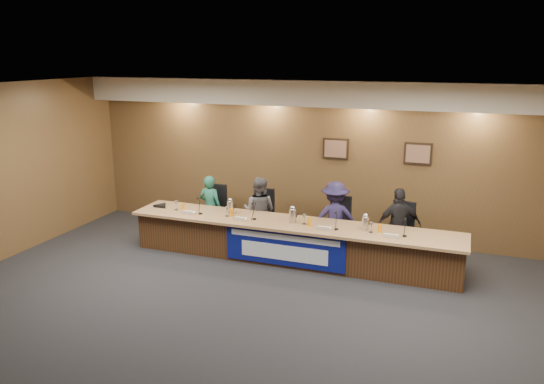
{
  "coord_description": "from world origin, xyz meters",
  "views": [
    {
      "loc": [
        2.83,
        -6.3,
        3.67
      ],
      "look_at": [
        -0.42,
        2.5,
        1.24
      ],
      "focal_mm": 35.0,
      "sensor_mm": 36.0,
      "label": 1
    }
  ],
  "objects_px": {
    "carafe_right": "(365,224)",
    "office_chair_b": "(261,220)",
    "banner": "(284,248)",
    "office_chair_a": "(213,214)",
    "panelist_b": "(259,211)",
    "panelist_c": "(335,218)",
    "carafe_mid": "(293,216)",
    "dais_body": "(291,242)",
    "panelist_a": "(210,207)",
    "office_chair_d": "(399,235)",
    "speakerphone": "(161,206)",
    "carafe_left": "(231,208)",
    "panelist_d": "(399,226)",
    "office_chair_c": "(336,228)"
  },
  "relations": [
    {
      "from": "carafe_right",
      "to": "speakerphone",
      "type": "xyz_separation_m",
      "value": [
        -4.06,
        0.04,
        -0.09
      ]
    },
    {
      "from": "office_chair_c",
      "to": "office_chair_b",
      "type": "bearing_deg",
      "value": -170.04
    },
    {
      "from": "banner",
      "to": "carafe_mid",
      "type": "relative_size",
      "value": 8.97
    },
    {
      "from": "panelist_a",
      "to": "panelist_d",
      "type": "bearing_deg",
      "value": -176.65
    },
    {
      "from": "speakerphone",
      "to": "carafe_left",
      "type": "bearing_deg",
      "value": 2.12
    },
    {
      "from": "office_chair_a",
      "to": "carafe_mid",
      "type": "relative_size",
      "value": 1.96
    },
    {
      "from": "office_chair_a",
      "to": "carafe_left",
      "type": "height_order",
      "value": "carafe_left"
    },
    {
      "from": "panelist_c",
      "to": "carafe_right",
      "type": "bearing_deg",
      "value": 118.96
    },
    {
      "from": "panelist_a",
      "to": "speakerphone",
      "type": "xyz_separation_m",
      "value": [
        -0.78,
        -0.6,
        0.11
      ]
    },
    {
      "from": "panelist_b",
      "to": "office_chair_c",
      "type": "height_order",
      "value": "panelist_b"
    },
    {
      "from": "panelist_d",
      "to": "office_chair_d",
      "type": "xyz_separation_m",
      "value": [
        0.0,
        0.1,
        -0.21
      ]
    },
    {
      "from": "office_chair_d",
      "to": "carafe_mid",
      "type": "xyz_separation_m",
      "value": [
        -1.8,
        -0.75,
        0.39
      ]
    },
    {
      "from": "panelist_b",
      "to": "dais_body",
      "type": "bearing_deg",
      "value": 144.65
    },
    {
      "from": "panelist_c",
      "to": "office_chair_d",
      "type": "bearing_deg",
      "value": 166.52
    },
    {
      "from": "panelist_c",
      "to": "office_chair_c",
      "type": "distance_m",
      "value": 0.25
    },
    {
      "from": "panelist_a",
      "to": "panelist_d",
      "type": "distance_m",
      "value": 3.77
    },
    {
      "from": "carafe_right",
      "to": "banner",
      "type": "bearing_deg",
      "value": -164.34
    },
    {
      "from": "office_chair_b",
      "to": "speakerphone",
      "type": "distance_m",
      "value": 2.0
    },
    {
      "from": "banner",
      "to": "carafe_right",
      "type": "xyz_separation_m",
      "value": [
        1.34,
        0.38,
        0.49
      ]
    },
    {
      "from": "banner",
      "to": "panelist_c",
      "type": "relative_size",
      "value": 1.56
    },
    {
      "from": "panelist_a",
      "to": "carafe_mid",
      "type": "bearing_deg",
      "value": 165.16
    },
    {
      "from": "panelist_b",
      "to": "carafe_right",
      "type": "height_order",
      "value": "panelist_b"
    },
    {
      "from": "panelist_c",
      "to": "speakerphone",
      "type": "relative_size",
      "value": 4.41
    },
    {
      "from": "office_chair_d",
      "to": "carafe_mid",
      "type": "bearing_deg",
      "value": -145.07
    },
    {
      "from": "banner",
      "to": "carafe_right",
      "type": "height_order",
      "value": "carafe_right"
    },
    {
      "from": "panelist_d",
      "to": "office_chair_c",
      "type": "relative_size",
      "value": 2.89
    },
    {
      "from": "office_chair_b",
      "to": "office_chair_c",
      "type": "xyz_separation_m",
      "value": [
        1.52,
        0.0,
        0.0
      ]
    },
    {
      "from": "panelist_d",
      "to": "speakerphone",
      "type": "bearing_deg",
      "value": -16.18
    },
    {
      "from": "banner",
      "to": "panelist_c",
      "type": "height_order",
      "value": "panelist_c"
    },
    {
      "from": "carafe_mid",
      "to": "dais_body",
      "type": "bearing_deg",
      "value": 124.55
    },
    {
      "from": "dais_body",
      "to": "office_chair_c",
      "type": "bearing_deg",
      "value": 46.79
    },
    {
      "from": "panelist_a",
      "to": "carafe_left",
      "type": "relative_size",
      "value": 5.4
    },
    {
      "from": "panelist_a",
      "to": "panelist_c",
      "type": "bearing_deg",
      "value": -176.65
    },
    {
      "from": "banner",
      "to": "office_chair_a",
      "type": "xyz_separation_m",
      "value": [
        -1.94,
        1.11,
        0.1
      ]
    },
    {
      "from": "banner",
      "to": "panelist_d",
      "type": "relative_size",
      "value": 1.59
    },
    {
      "from": "carafe_right",
      "to": "office_chair_b",
      "type": "bearing_deg",
      "value": 161.6
    },
    {
      "from": "banner",
      "to": "panelist_d",
      "type": "xyz_separation_m",
      "value": [
        1.83,
        1.01,
        0.31
      ]
    },
    {
      "from": "office_chair_d",
      "to": "carafe_left",
      "type": "bearing_deg",
      "value": -155.87
    },
    {
      "from": "dais_body",
      "to": "panelist_d",
      "type": "distance_m",
      "value": 1.96
    },
    {
      "from": "panelist_c",
      "to": "carafe_left",
      "type": "height_order",
      "value": "panelist_c"
    },
    {
      "from": "office_chair_a",
      "to": "office_chair_d",
      "type": "xyz_separation_m",
      "value": [
        3.77,
        0.0,
        0.0
      ]
    },
    {
      "from": "panelist_c",
      "to": "panelist_b",
      "type": "bearing_deg",
      "value": -18.33
    },
    {
      "from": "office_chair_c",
      "to": "carafe_left",
      "type": "distance_m",
      "value": 2.03
    },
    {
      "from": "panelist_b",
      "to": "office_chair_b",
      "type": "relative_size",
      "value": 2.86
    },
    {
      "from": "panelist_a",
      "to": "office_chair_d",
      "type": "relative_size",
      "value": 2.75
    },
    {
      "from": "panelist_b",
      "to": "speakerphone",
      "type": "height_order",
      "value": "panelist_b"
    },
    {
      "from": "carafe_left",
      "to": "carafe_right",
      "type": "height_order",
      "value": "carafe_left"
    },
    {
      "from": "panelist_b",
      "to": "panelist_d",
      "type": "height_order",
      "value": "panelist_d"
    },
    {
      "from": "banner",
      "to": "office_chair_a",
      "type": "distance_m",
      "value": 2.24
    },
    {
      "from": "dais_body",
      "to": "carafe_mid",
      "type": "distance_m",
      "value": 0.53
    }
  ]
}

